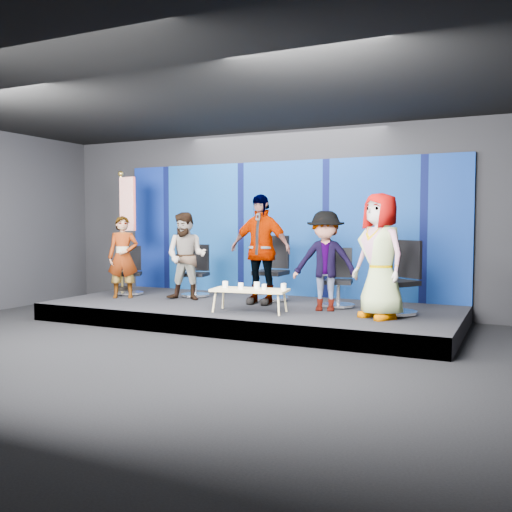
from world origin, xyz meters
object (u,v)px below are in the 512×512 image
object	(u,v)px
panelist_a	(123,257)
chair_c	(272,279)
chair_b	(196,279)
mug_d	(264,287)
mug_a	(225,284)
flag_stand	(125,228)
mug_b	(241,286)
chair_d	(339,287)
mug_e	(284,287)
chair_a	(130,279)
panelist_b	(186,256)
chair_e	(400,290)
panelist_e	(380,256)
panelist_d	(325,261)
coffee_table	(250,291)
mug_c	(257,285)
panelist_c	(260,249)

from	to	relation	value
panelist_a	chair_c	world-z (taller)	panelist_a
chair_b	mug_d	distance (m)	2.36
chair_b	chair_c	distance (m)	1.53
mug_a	mug_d	distance (m)	0.67
panelist_a	chair_b	bearing A→B (deg)	2.78
mug_a	flag_stand	distance (m)	3.31
chair_b	mug_b	xyz separation A→B (m)	(1.63, -1.32, 0.09)
chair_d	mug_e	xyz separation A→B (m)	(-0.58, -1.03, 0.09)
chair_d	mug_d	xyz separation A→B (m)	(-0.86, -1.14, 0.09)
chair_a	panelist_b	world-z (taller)	panelist_b
panelist_a	mug_d	distance (m)	3.20
chair_e	mug_b	world-z (taller)	chair_e
mug_e	mug_a	bearing A→B (deg)	-170.99
panelist_a	panelist_e	world-z (taller)	panelist_e
panelist_e	mug_b	xyz separation A→B (m)	(-2.12, -0.38, -0.51)
chair_a	mug_a	size ratio (longest dim) A/B	8.82
chair_b	chair_d	xyz separation A→B (m)	(2.86, -0.11, 0.00)
mug_a	flag_stand	size ratio (longest dim) A/B	0.04
chair_d	panelist_d	bearing A→B (deg)	-110.30
panelist_e	coffee_table	bearing A→B (deg)	-137.68
panelist_b	mug_c	world-z (taller)	panelist_b
mug_d	mug_a	bearing A→B (deg)	-176.86
panelist_e	mug_a	world-z (taller)	panelist_e
panelist_b	coffee_table	distance (m)	1.89
panelist_d	mug_b	distance (m)	1.42
coffee_table	mug_c	distance (m)	0.14
chair_d	mug_c	world-z (taller)	chair_d
panelist_e	flag_stand	distance (m)	5.45
chair_a	chair_c	xyz separation A→B (m)	(2.86, 0.43, 0.07)
mug_e	flag_stand	bearing A→B (deg)	164.62
chair_b	panelist_b	xyz separation A→B (m)	(0.10, -0.49, 0.48)
mug_b	chair_c	bearing A→B (deg)	93.99
panelist_c	flag_stand	bearing A→B (deg)	175.09
chair_c	mug_d	xyz separation A→B (m)	(0.48, -1.39, 0.03)
chair_b	mug_e	world-z (taller)	chair_b
chair_d	mug_e	distance (m)	1.18
panelist_e	mug_a	distance (m)	2.49
panelist_b	mug_e	distance (m)	2.31
flag_stand	panelist_c	bearing A→B (deg)	2.85
chair_b	panelist_e	xyz separation A→B (m)	(3.75, -0.94, 0.60)
chair_c	panelist_e	distance (m)	2.53
panelist_c	panelist_e	world-z (taller)	panelist_c
mug_b	mug_c	size ratio (longest dim) A/B	0.91
chair_a	chair_d	bearing A→B (deg)	-28.25
panelist_b	chair_c	bearing A→B (deg)	12.67
panelist_c	chair_c	bearing A→B (deg)	90.64
chair_b	flag_stand	size ratio (longest dim) A/B	0.40
panelist_e	mug_d	xyz separation A→B (m)	(-1.74, -0.31, -0.51)
mug_b	mug_c	bearing A→B (deg)	29.90
chair_d	panelist_e	distance (m)	1.36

